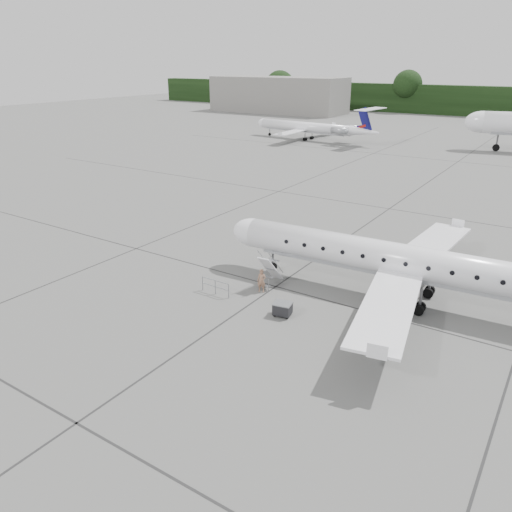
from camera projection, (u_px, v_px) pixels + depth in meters
The scene contains 8 objects.
ground at pixel (341, 343), 27.63m from camera, with size 320.00×320.00×0.00m, color slate.
terminal_building at pixel (278, 95), 147.07m from camera, with size 40.00×14.00×10.00m, color slate.
main_regional_jet at pixel (414, 246), 31.09m from camera, with size 29.53×21.26×7.57m, color white, non-canonical shape.
airstair at pixel (271, 269), 34.36m from camera, with size 0.85×2.25×2.37m, color white, non-canonical shape.
passenger at pixel (262, 281), 33.47m from camera, with size 0.60×0.39×1.63m, color #976B52.
safety_railing at pixel (215, 287), 33.24m from camera, with size 2.20×0.08×1.00m, color gray, non-canonical shape.
baggage_cart at pixel (283, 309), 30.47m from camera, with size 1.05×0.85×0.91m, color black, non-canonical shape.
bg_regional_left at pixel (305, 122), 96.78m from camera, with size 25.74×18.53×6.75m, color white, non-canonical shape.
Camera 1 is at (9.19, -22.58, 14.64)m, focal length 35.00 mm.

